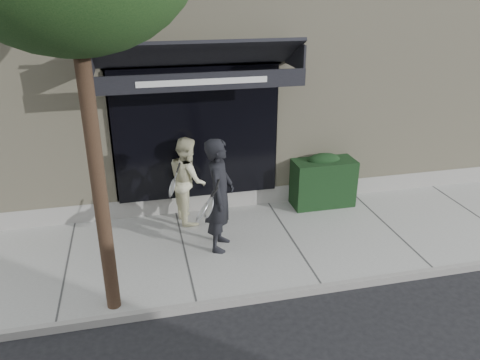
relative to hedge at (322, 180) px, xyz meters
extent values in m
plane|color=black|center=(-1.10, -1.25, -0.66)|extent=(80.00, 80.00, 0.00)
cube|color=gray|center=(-1.10, -1.25, -0.60)|extent=(20.00, 3.00, 0.12)
cube|color=gray|center=(-1.10, -2.80, -0.59)|extent=(20.00, 0.10, 0.14)
cube|color=tan|center=(-1.10, 3.75, 2.09)|extent=(14.00, 7.00, 5.50)
cube|color=gray|center=(-1.10, 0.45, -0.41)|extent=(14.02, 0.42, 0.50)
cube|color=black|center=(-2.60, 0.30, 1.14)|extent=(3.20, 0.30, 2.60)
cube|color=gray|center=(-4.20, 0.45, 1.14)|extent=(0.08, 0.40, 2.60)
cube|color=gray|center=(-1.00, 0.45, 1.14)|extent=(0.08, 0.40, 2.60)
cube|color=gray|center=(-2.60, 0.45, 2.48)|extent=(3.36, 0.40, 0.12)
cube|color=black|center=(-2.60, -0.25, 2.74)|extent=(3.60, 1.03, 0.55)
cube|color=black|center=(-2.60, -0.75, 2.35)|extent=(3.60, 0.05, 0.30)
cube|color=white|center=(-2.60, -0.78, 2.35)|extent=(2.20, 0.01, 0.10)
cube|color=black|center=(-4.38, -0.25, 2.66)|extent=(0.04, 1.00, 0.45)
cube|color=black|center=(-0.82, -0.25, 2.66)|extent=(0.04, 1.00, 0.45)
cube|color=black|center=(0.00, 0.00, -0.04)|extent=(1.30, 0.70, 1.00)
ellipsoid|color=black|center=(0.00, 0.00, 0.46)|extent=(0.71, 0.38, 0.27)
cylinder|color=black|center=(-4.30, -2.55, 1.74)|extent=(0.20, 0.20, 4.80)
imported|color=black|center=(-2.45, -1.26, 0.49)|extent=(0.72, 0.87, 2.05)
torus|color=silver|center=(-2.68, -1.53, 0.40)|extent=(0.16, 0.32, 0.29)
cylinder|color=silver|center=(-2.68, -1.53, 0.40)|extent=(0.13, 0.28, 0.25)
cylinder|color=silver|center=(-2.68, -1.53, 0.40)|extent=(0.18, 0.04, 0.08)
cylinder|color=black|center=(-2.68, -1.53, 0.40)|extent=(0.20, 0.05, 0.10)
torus|color=silver|center=(-2.81, -1.63, 0.39)|extent=(0.24, 0.33, 0.27)
cylinder|color=silver|center=(-2.81, -1.63, 0.39)|extent=(0.20, 0.29, 0.23)
cylinder|color=silver|center=(-2.81, -1.63, 0.39)|extent=(0.16, 0.05, 0.11)
cylinder|color=black|center=(-2.81, -1.63, 0.39)|extent=(0.19, 0.07, 0.13)
imported|color=beige|center=(-2.86, -0.08, 0.32)|extent=(0.75, 0.91, 1.72)
torus|color=silver|center=(-3.18, -0.31, 0.28)|extent=(0.15, 0.31, 0.29)
cylinder|color=silver|center=(-3.18, -0.31, 0.28)|extent=(0.11, 0.28, 0.26)
cylinder|color=silver|center=(-3.18, -0.31, 0.28)|extent=(0.18, 0.03, 0.08)
cylinder|color=black|center=(-3.18, -0.31, 0.28)|extent=(0.20, 0.05, 0.10)
camera|label=1|loc=(-3.76, -8.47, 3.91)|focal=35.00mm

